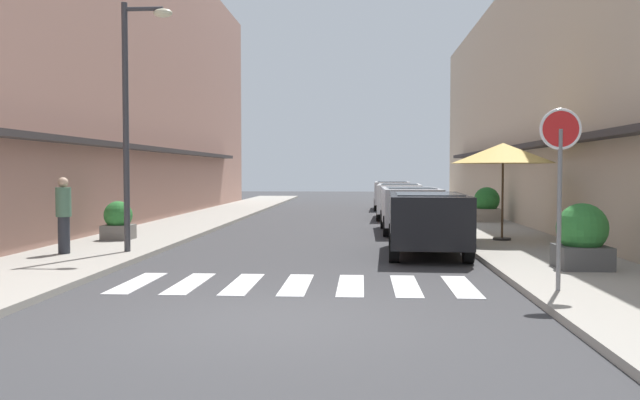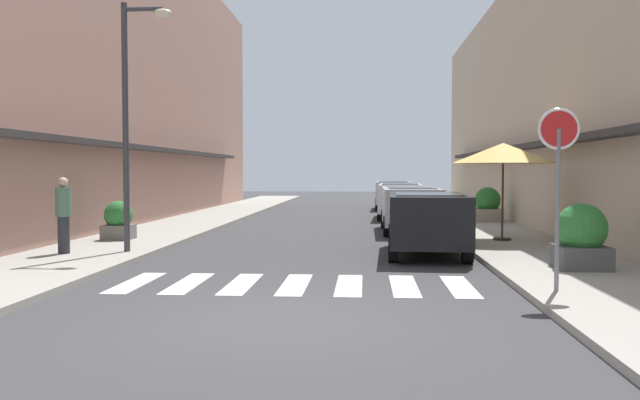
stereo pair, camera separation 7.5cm
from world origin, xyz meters
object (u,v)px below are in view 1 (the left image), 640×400
(planter_far, at_px, (487,205))
(pedestrian_walking_near, at_px, (64,213))
(parked_car_far, at_px, (399,197))
(parked_car_distant, at_px, (392,192))
(street_lamp, at_px, (133,102))
(cafe_umbrella, at_px, (503,153))
(parked_car_near, at_px, (427,216))
(planter_corner, at_px, (582,237))
(planter_midblock, at_px, (118,221))
(parked_car_mid, at_px, (410,204))
(round_street_sign, at_px, (560,151))

(planter_far, bearing_deg, pedestrian_walking_near, -137.77)
(parked_car_far, distance_m, parked_car_distant, 6.61)
(street_lamp, height_order, cafe_umbrella, street_lamp)
(parked_car_far, height_order, street_lamp, street_lamp)
(parked_car_distant, bearing_deg, parked_car_near, -90.00)
(pedestrian_walking_near, bearing_deg, parked_car_near, 41.68)
(planter_corner, bearing_deg, parked_car_near, 134.21)
(street_lamp, distance_m, planter_midblock, 4.19)
(parked_car_mid, height_order, pedestrian_walking_near, pedestrian_walking_near)
(planter_midblock, xyz_separation_m, planter_far, (11.34, 7.28, 0.08))
(parked_car_distant, height_order, planter_corner, parked_car_distant)
(parked_car_mid, relative_size, street_lamp, 0.77)
(street_lamp, xyz_separation_m, planter_far, (9.95, 9.89, -2.89))
(parked_car_distant, distance_m, planter_far, 9.85)
(parked_car_near, height_order, street_lamp, street_lamp)
(planter_corner, bearing_deg, round_street_sign, -115.60)
(cafe_umbrella, bearing_deg, planter_midblock, -177.06)
(parked_car_far, distance_m, planter_far, 4.15)
(planter_far, bearing_deg, planter_corner, -92.09)
(parked_car_distant, xyz_separation_m, planter_corner, (2.68, -21.29, -0.19))
(planter_midblock, xyz_separation_m, pedestrian_walking_near, (-0.08, -3.09, 0.40))
(cafe_umbrella, relative_size, planter_corner, 2.20)
(parked_car_near, bearing_deg, street_lamp, -174.16)
(parked_car_far, height_order, planter_corner, parked_car_far)
(parked_car_near, xyz_separation_m, cafe_umbrella, (2.26, 2.46, 1.55))
(parked_car_near, height_order, cafe_umbrella, cafe_umbrella)
(parked_car_distant, bearing_deg, parked_car_far, -90.00)
(parked_car_mid, height_order, street_lamp, street_lamp)
(parked_car_near, bearing_deg, planter_far, 71.29)
(planter_midblock, relative_size, pedestrian_walking_near, 0.61)
(street_lamp, distance_m, cafe_umbrella, 9.70)
(parked_car_mid, bearing_deg, planter_far, 47.61)
(parked_car_mid, xyz_separation_m, parked_car_far, (0.00, 6.15, 0.00))
(parked_car_distant, relative_size, street_lamp, 0.73)
(parked_car_near, distance_m, parked_car_far, 11.93)
(cafe_umbrella, distance_m, planter_midblock, 10.67)
(round_street_sign, height_order, cafe_umbrella, round_street_sign)
(parked_car_mid, relative_size, planter_far, 3.44)
(parked_car_near, height_order, parked_car_far, same)
(street_lamp, bearing_deg, parked_car_distant, 70.44)
(parked_car_mid, bearing_deg, round_street_sign, -82.04)
(parked_car_near, relative_size, pedestrian_walking_near, 2.37)
(parked_car_mid, relative_size, planter_midblock, 4.17)
(parked_car_near, relative_size, planter_corner, 3.27)
(round_street_sign, distance_m, planter_corner, 3.09)
(parked_car_distant, bearing_deg, street_lamp, -109.56)
(parked_car_distant, xyz_separation_m, planter_midblock, (-8.23, -16.62, -0.29))
(parked_car_mid, relative_size, pedestrian_walking_near, 2.54)
(parked_car_mid, xyz_separation_m, planter_midblock, (-8.23, -3.87, -0.29))
(parked_car_far, relative_size, pedestrian_walking_near, 2.61)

